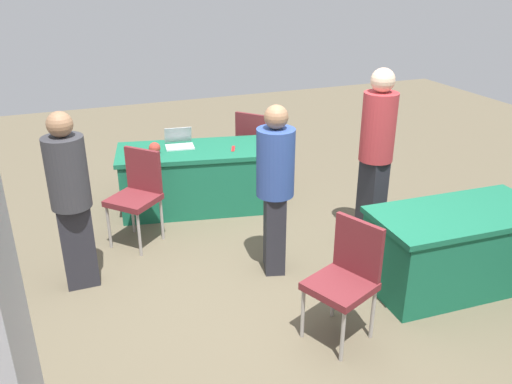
{
  "coord_description": "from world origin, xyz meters",
  "views": [
    {
      "loc": [
        1.55,
        3.65,
        2.7
      ],
      "look_at": [
        0.07,
        -0.18,
        0.9
      ],
      "focal_mm": 37.0,
      "sensor_mm": 36.0,
      "label": 1
    }
  ],
  "objects": [
    {
      "name": "table_foreground",
      "position": [
        0.16,
        -1.96,
        0.37
      ],
      "size": [
        1.84,
        1.11,
        0.73
      ],
      "rotation": [
        0.0,
        0.0,
        -0.19
      ],
      "color": "#196647",
      "rests_on": "ground"
    },
    {
      "name": "person_attendee_standing",
      "position": [
        1.55,
        -0.72,
        0.9
      ],
      "size": [
        0.34,
        0.34,
        1.61
      ],
      "rotation": [
        0.0,
        0.0,
        0.01
      ],
      "color": "#26262D",
      "rests_on": "ground"
    },
    {
      "name": "table_mid_right",
      "position": [
        -1.58,
        0.49,
        0.37
      ],
      "size": [
        1.58,
        0.83,
        0.73
      ],
      "rotation": [
        0.0,
        0.0,
        -0.04
      ],
      "color": "#196647",
      "rests_on": "ground"
    },
    {
      "name": "chair_near_front",
      "position": [
        -0.31,
        0.74,
        0.54
      ],
      "size": [
        0.58,
        0.58,
        0.95
      ],
      "rotation": [
        0.0,
        0.0,
        -1.17
      ],
      "color": "#9E9993",
      "rests_on": "ground"
    },
    {
      "name": "person_organiser",
      "position": [
        -0.18,
        -0.34,
        0.89
      ],
      "size": [
        0.42,
        0.42,
        1.6
      ],
      "rotation": [
        0.0,
        0.0,
        4.43
      ],
      "color": "#26262D",
      "rests_on": "ground"
    },
    {
      "name": "chair_tucked_right",
      "position": [
        0.91,
        -1.35,
        0.57
      ],
      "size": [
        0.62,
        0.62,
        0.98
      ],
      "rotation": [
        0.0,
        0.0,
        -0.82
      ],
      "color": "#9E9993",
      "rests_on": "ground"
    },
    {
      "name": "laptop_silver",
      "position": [
        0.28,
        -2.1,
        0.77
      ],
      "size": [
        0.35,
        0.33,
        0.21
      ],
      "rotation": [
        0.0,
        0.0,
        -0.13
      ],
      "color": "silver",
      "rests_on": "table_foreground"
    },
    {
      "name": "chair_tucked_left",
      "position": [
        -0.8,
        -2.45,
        0.55
      ],
      "size": [
        0.62,
        0.62,
        0.96
      ],
      "rotation": [
        0.0,
        0.0,
        2.29
      ],
      "color": "#9E9993",
      "rests_on": "ground"
    },
    {
      "name": "yarn_ball",
      "position": [
        0.59,
        -1.96,
        0.79
      ],
      "size": [
        0.13,
        0.13,
        0.13
      ],
      "primitive_type": "sphere",
      "color": "#B2382D",
      "rests_on": "table_foreground"
    },
    {
      "name": "ground_plane",
      "position": [
        0.0,
        0.0,
        0.0
      ],
      "size": [
        14.4,
        14.4,
        0.0
      ],
      "primitive_type": "plane",
      "color": "brown"
    },
    {
      "name": "person_presenter",
      "position": [
        -1.38,
        -0.58,
        1.0
      ],
      "size": [
        0.36,
        0.36,
        1.79
      ],
      "rotation": [
        0.0,
        0.0,
        1.64
      ],
      "color": "#26262D",
      "rests_on": "ground"
    },
    {
      "name": "scissors_red",
      "position": [
        -0.27,
        -1.79,
        0.73
      ],
      "size": [
        0.1,
        0.18,
        0.01
      ],
      "primitive_type": "cube",
      "rotation": [
        0.0,
        0.0,
        1.2
      ],
      "color": "red",
      "rests_on": "table_foreground"
    }
  ]
}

